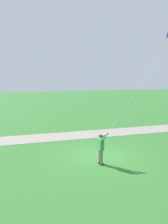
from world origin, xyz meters
The scene contains 3 objects.
ground_plane centered at (0.00, 0.00, 0.00)m, with size 120.00×120.00×0.00m, color #33702D.
walkway_path centered at (5.11, 2.00, 0.01)m, with size 2.40×32.00×0.02m, color gray.
person_kite_flyer centered at (-1.02, 0.35, 1.05)m, with size 0.52×0.62×1.83m.
Camera 1 is at (-11.05, 4.78, 4.83)m, focal length 32.91 mm.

